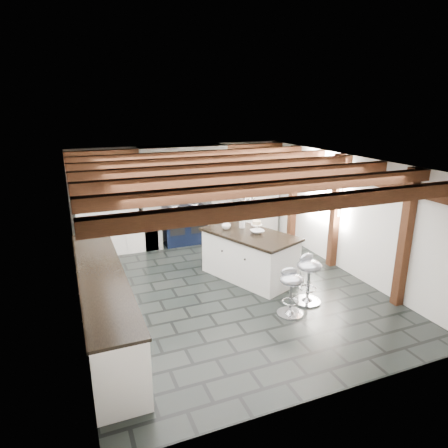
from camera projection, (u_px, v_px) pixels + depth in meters
name	position (u px, v px, depth m)	size (l,w,h in m)	color
ground	(227.00, 288.00, 7.27)	(6.00, 6.00, 0.00)	black
room_shell	(172.00, 216.00, 7.99)	(6.00, 6.03, 6.00)	white
range_cooker	(184.00, 224.00, 9.50)	(1.00, 0.63, 0.99)	black
kitchen_island	(249.00, 255.00, 7.59)	(1.57, 2.04, 1.20)	white
bar_stool_near	(308.00, 273.00, 6.62)	(0.49, 0.49, 0.85)	silver
bar_stool_far	(291.00, 287.00, 6.25)	(0.45, 0.45, 0.77)	silver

